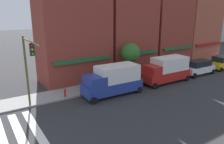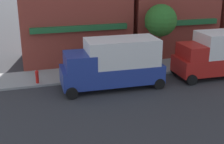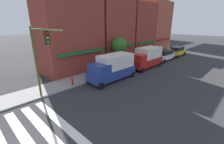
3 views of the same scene
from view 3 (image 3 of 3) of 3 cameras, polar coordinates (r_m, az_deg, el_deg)
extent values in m
cube|color=silver|center=(10.02, -20.53, -23.98)|extent=(0.59, 10.80, 0.01)
cube|color=silver|center=(10.38, -14.57, -21.59)|extent=(0.59, 10.80, 0.01)
cube|color=maroon|center=(21.71, -16.06, 19.33)|extent=(8.15, 5.00, 14.57)
cube|color=#1E592D|center=(19.78, -11.03, 7.39)|extent=(6.92, 0.30, 0.40)
cube|color=maroon|center=(26.72, -0.25, 17.76)|extent=(7.11, 5.00, 12.84)
cube|color=#1E592D|center=(25.20, 4.16, 9.89)|extent=(6.05, 0.30, 0.40)
cube|color=maroon|center=(32.57, 9.34, 15.41)|extent=(7.06, 5.00, 10.39)
cube|color=#1E592D|center=(31.30, 13.18, 11.05)|extent=(6.00, 0.30, 0.40)
cube|color=#9E4C38|center=(38.92, 15.95, 16.08)|extent=(7.57, 5.00, 11.36)
cube|color=maroon|center=(37.88, 19.18, 11.67)|extent=(6.44, 0.30, 0.40)
cylinder|color=#474C1E|center=(14.62, -26.92, 2.70)|extent=(0.18, 0.18, 6.32)
cylinder|color=#474C1E|center=(11.78, -24.47, 14.47)|extent=(0.12, 5.23, 0.12)
cube|color=black|center=(11.57, -23.62, 11.92)|extent=(0.32, 0.24, 0.95)
sphere|color=red|center=(11.43, -23.54, 13.36)|extent=(0.18, 0.18, 0.18)
sphere|color=#EAAD14|center=(11.45, -23.35, 11.88)|extent=(0.18, 0.18, 0.18)
sphere|color=green|center=(11.48, -23.17, 10.40)|extent=(0.18, 0.18, 0.18)
cube|color=navy|center=(17.93, 0.00, -0.33)|extent=(6.26, 2.37, 1.10)
cube|color=silver|center=(17.99, 1.37, 4.20)|extent=(4.40, 2.32, 1.60)
cube|color=navy|center=(16.32, -4.83, 1.42)|extent=(1.79, 2.14, 0.90)
cylinder|color=black|center=(17.21, -8.90, -3.30)|extent=(0.68, 0.22, 0.68)
cylinder|color=black|center=(15.63, -3.95, -5.37)|extent=(0.68, 0.22, 0.68)
cylinder|color=black|center=(20.70, 2.97, 0.57)|extent=(0.68, 0.22, 0.68)
cylinder|color=black|center=(19.40, 7.87, -0.78)|extent=(0.68, 0.22, 0.68)
cube|color=#B21E19|center=(23.82, 12.87, 3.84)|extent=(6.24, 2.31, 1.10)
cube|color=silver|center=(24.06, 13.87, 7.20)|extent=(4.38, 2.28, 1.60)
cube|color=#B21E19|center=(21.96, 10.33, 5.50)|extent=(1.77, 2.12, 0.90)
cylinder|color=black|center=(22.38, 6.76, 1.81)|extent=(0.68, 0.22, 0.68)
cylinder|color=black|center=(21.19, 11.49, 0.64)|extent=(0.68, 0.22, 0.68)
cylinder|color=black|center=(26.75, 13.80, 4.09)|extent=(0.68, 0.22, 0.68)
cylinder|color=black|center=(25.76, 18.01, 3.20)|extent=(0.68, 0.22, 0.68)
cube|color=white|center=(29.31, 19.32, 5.63)|extent=(4.75, 2.04, 0.85)
cube|color=black|center=(29.16, 19.49, 7.17)|extent=(3.34, 1.84, 0.75)
cylinder|color=black|center=(28.09, 15.79, 4.58)|extent=(0.68, 0.22, 0.68)
cylinder|color=black|center=(27.28, 19.28, 3.86)|extent=(0.68, 0.22, 0.68)
cylinder|color=black|center=(31.51, 19.20, 5.66)|extent=(0.68, 0.22, 0.68)
cylinder|color=black|center=(30.79, 22.39, 5.03)|extent=(0.68, 0.22, 0.68)
cube|color=yellow|center=(34.59, 23.46, 6.92)|extent=(4.73, 1.98, 0.85)
cube|color=black|center=(34.46, 23.62, 8.22)|extent=(3.32, 1.80, 0.75)
cylinder|color=black|center=(33.23, 20.62, 6.10)|extent=(0.68, 0.22, 0.68)
cylinder|color=black|center=(32.55, 23.67, 5.51)|extent=(0.68, 0.22, 0.68)
cylinder|color=black|center=(36.78, 23.10, 6.87)|extent=(0.68, 0.22, 0.68)
cylinder|color=black|center=(36.17, 25.90, 6.34)|extent=(0.68, 0.22, 0.68)
cylinder|color=#23232D|center=(29.44, 13.47, 5.82)|extent=(0.26, 0.26, 0.85)
cylinder|color=#2D7A3D|center=(29.29, 13.58, 7.30)|extent=(0.32, 0.32, 0.70)
sphere|color=tan|center=(29.21, 13.65, 8.19)|extent=(0.22, 0.22, 0.22)
cylinder|color=red|center=(16.75, -14.85, -3.83)|extent=(0.20, 0.20, 0.65)
sphere|color=red|center=(16.61, -14.96, -2.55)|extent=(0.24, 0.24, 0.24)
cylinder|color=brown|center=(22.77, 2.69, 5.04)|extent=(0.24, 0.24, 2.57)
sphere|color=#286623|center=(22.40, 2.77, 10.24)|extent=(2.29, 2.29, 2.29)
camera|label=1|loc=(6.19, 128.53, 5.28)|focal=35.00mm
camera|label=2|loc=(8.98, 83.54, 6.42)|focal=50.00mm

